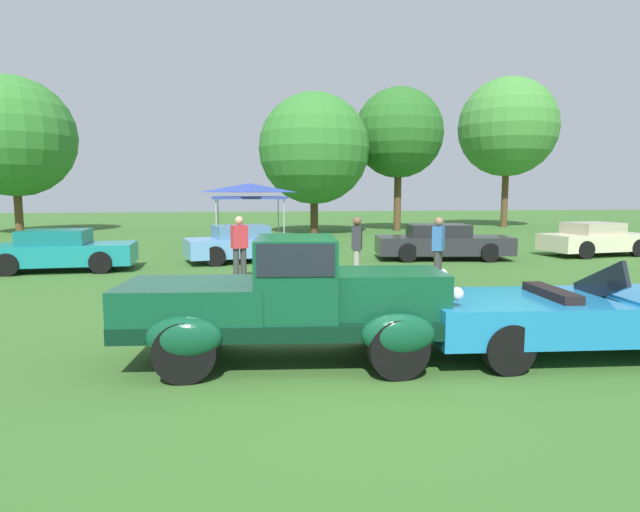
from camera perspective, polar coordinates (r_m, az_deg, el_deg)
The scene contains 15 objects.
ground_plane at distance 6.97m, azimuth 2.25°, elevation -12.21°, with size 120.00×120.00×0.00m, color #386628.
feature_pickup_truck at distance 7.05m, azimuth -3.31°, elevation -4.71°, with size 4.54×2.19×1.70m.
neighbor_convertible at distance 8.39m, azimuth 27.24°, elevation -5.60°, with size 4.71×2.11×1.40m.
show_car_teal at distance 17.15m, azimuth -26.45°, elevation 0.51°, with size 4.11×1.83×1.22m.
show_car_skyblue at distance 17.65m, azimuth -8.24°, elevation 1.31°, with size 4.14×2.51×1.22m.
show_car_charcoal at distance 18.55m, azimuth 13.18°, elevation 1.47°, with size 4.76×2.37×1.22m.
show_car_cream at distance 21.73m, azimuth 27.83°, elevation 1.62°, with size 4.10×2.15×1.22m.
spectator_near_truck at distance 13.40m, azimuth 12.77°, elevation 0.84°, with size 0.42×0.47×1.69m.
spectator_between_cars at distance 13.76m, azimuth -8.77°, elevation 1.08°, with size 0.46×0.37×1.69m.
spectator_by_row at distance 13.33m, azimuth 4.05°, elevation 0.95°, with size 0.35×0.46×1.69m.
canopy_tent_left_field at distance 22.49m, azimuth -7.76°, elevation 7.15°, with size 3.00×3.00×2.71m.
treeline_far_left at distance 34.51m, azimuth -30.45°, elevation 11.15°, with size 6.67×6.67×8.77m.
treeline_mid_left at distance 29.83m, azimuth -0.65°, elevation 11.62°, with size 6.19×6.19×7.86m.
treeline_center at distance 32.66m, azimuth 8.58°, elevation 13.11°, with size 5.39×5.39×8.60m.
treeline_mid_right at distance 38.26m, azimuth 19.79°, elevation 13.07°, with size 6.57×6.57×9.99m.
Camera 1 is at (-1.35, -6.45, 2.27)m, focal length 29.33 mm.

